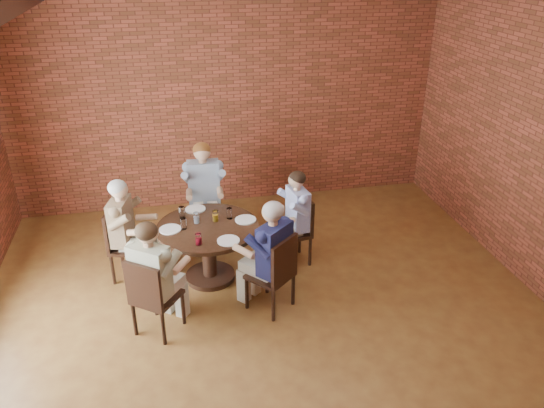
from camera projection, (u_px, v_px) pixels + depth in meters
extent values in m
plane|color=brown|center=(276.00, 339.00, 5.70)|extent=(7.00, 7.00, 0.00)
plane|color=white|center=(277.00, 3.00, 4.18)|extent=(7.00, 7.00, 0.00)
plane|color=brown|center=(227.00, 98.00, 8.00)|extent=(7.00, 0.00, 7.00)
cylinder|color=black|center=(210.00, 276.00, 6.72)|extent=(0.62, 0.62, 0.06)
cylinder|color=black|center=(209.00, 254.00, 6.57)|extent=(0.18, 0.18, 0.64)
cylinder|color=#321D12|center=(207.00, 228.00, 6.41)|extent=(1.24, 1.24, 0.05)
cube|color=black|center=(293.00, 233.00, 6.89)|extent=(0.46, 0.46, 0.04)
cube|color=black|center=(306.00, 214.00, 6.84)|extent=(0.10, 0.40, 0.46)
cylinder|color=black|center=(276.00, 244.00, 7.08)|extent=(0.04, 0.04, 0.41)
cylinder|color=black|center=(286.00, 257.00, 6.79)|extent=(0.04, 0.04, 0.41)
cylinder|color=black|center=(300.00, 239.00, 7.19)|extent=(0.04, 0.04, 0.41)
cylinder|color=black|center=(310.00, 252.00, 6.90)|extent=(0.04, 0.04, 0.41)
cube|color=black|center=(206.00, 209.00, 7.50)|extent=(0.48, 0.48, 0.04)
cube|color=black|center=(204.00, 185.00, 7.56)|extent=(0.46, 0.07, 0.52)
cylinder|color=black|center=(193.00, 231.00, 7.40)|extent=(0.04, 0.04, 0.41)
cylinder|color=black|center=(221.00, 229.00, 7.45)|extent=(0.04, 0.04, 0.41)
cylinder|color=black|center=(192.00, 217.00, 7.75)|extent=(0.04, 0.04, 0.41)
cylinder|color=black|center=(219.00, 216.00, 7.80)|extent=(0.04, 0.04, 0.41)
cube|color=black|center=(129.00, 247.00, 6.58)|extent=(0.52, 0.52, 0.04)
cube|color=black|center=(111.00, 228.00, 6.47)|extent=(0.14, 0.42, 0.48)
cylinder|color=black|center=(142.00, 271.00, 6.51)|extent=(0.04, 0.04, 0.41)
cylinder|color=black|center=(149.00, 255.00, 6.83)|extent=(0.04, 0.04, 0.41)
cylinder|color=black|center=(113.00, 270.00, 6.52)|extent=(0.04, 0.04, 0.41)
cylinder|color=black|center=(122.00, 254.00, 6.85)|extent=(0.04, 0.04, 0.41)
cube|color=black|center=(157.00, 297.00, 5.66)|extent=(0.61, 0.61, 0.04)
cube|color=black|center=(143.00, 286.00, 5.38)|extent=(0.37, 0.29, 0.50)
cylinder|color=black|center=(183.00, 308.00, 5.84)|extent=(0.04, 0.04, 0.41)
cylinder|color=black|center=(155.00, 300.00, 5.98)|extent=(0.04, 0.04, 0.41)
cylinder|color=black|center=(163.00, 329.00, 5.54)|extent=(0.04, 0.04, 0.41)
cylinder|color=black|center=(134.00, 319.00, 5.68)|extent=(0.04, 0.04, 0.41)
cube|color=black|center=(270.00, 275.00, 6.02)|extent=(0.62, 0.62, 0.04)
cube|color=black|center=(285.00, 261.00, 5.79)|extent=(0.36, 0.32, 0.51)
cylinder|color=black|center=(267.00, 278.00, 6.36)|extent=(0.04, 0.04, 0.41)
cylinder|color=black|center=(247.00, 293.00, 6.09)|extent=(0.04, 0.04, 0.41)
cylinder|color=black|center=(293.00, 289.00, 6.16)|extent=(0.04, 0.04, 0.41)
cylinder|color=black|center=(273.00, 306.00, 5.88)|extent=(0.04, 0.04, 0.41)
cylinder|color=white|center=(246.00, 220.00, 6.52)|extent=(0.26, 0.26, 0.01)
cylinder|color=white|center=(195.00, 209.00, 6.78)|extent=(0.26, 0.26, 0.01)
cylinder|color=white|center=(170.00, 229.00, 6.31)|extent=(0.26, 0.26, 0.01)
cylinder|color=white|center=(228.00, 241.00, 6.07)|extent=(0.26, 0.26, 0.01)
cylinder|color=white|center=(229.00, 213.00, 6.54)|extent=(0.07, 0.07, 0.14)
cylinder|color=white|center=(215.00, 216.00, 6.48)|extent=(0.07, 0.07, 0.14)
cylinder|color=white|center=(182.00, 212.00, 6.58)|extent=(0.07, 0.07, 0.14)
cylinder|color=white|center=(196.00, 218.00, 6.43)|extent=(0.07, 0.07, 0.14)
cylinder|color=white|center=(184.00, 224.00, 6.30)|extent=(0.07, 0.07, 0.14)
cylinder|color=white|center=(199.00, 239.00, 5.98)|extent=(0.07, 0.07, 0.14)
cube|color=black|center=(235.00, 240.00, 6.10)|extent=(0.11, 0.16, 0.01)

